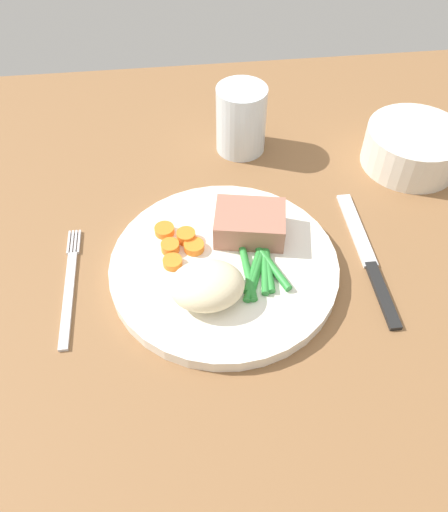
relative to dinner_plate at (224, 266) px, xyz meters
The scene contains 10 objects.
dining_table 2.31cm from the dinner_plate, 55.58° to the left, with size 120.00×90.00×2.00cm.
dinner_plate is the anchor object (origin of this frame).
meat_portion 5.83cm from the dinner_plate, 49.40° to the left, with size 7.96×5.88×3.25cm, color #A86B56.
mashed_potatoes 5.85cm from the dinner_plate, 116.57° to the right, with size 7.80×6.32×3.97cm, color beige.
carrot_slices 5.87cm from the dinner_plate, 149.00° to the left, with size 5.55×7.20×1.23cm.
green_beans 4.30cm from the dinner_plate, 24.82° to the right, with size 5.47×8.60×0.87cm.
fork 17.26cm from the dinner_plate, behind, with size 1.44×16.60×0.40cm.
knife 16.77cm from the dinner_plate, ahead, with size 1.70×20.50×0.64cm.
water_glass 23.14cm from the dinner_plate, 77.49° to the left, with size 6.86×6.86×9.32cm.
salad_bowl 32.00cm from the dinner_plate, 30.51° to the left, with size 13.01×13.01×5.33cm.
Camera 1 is at (-5.10, -37.67, 47.09)cm, focal length 35.86 mm.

